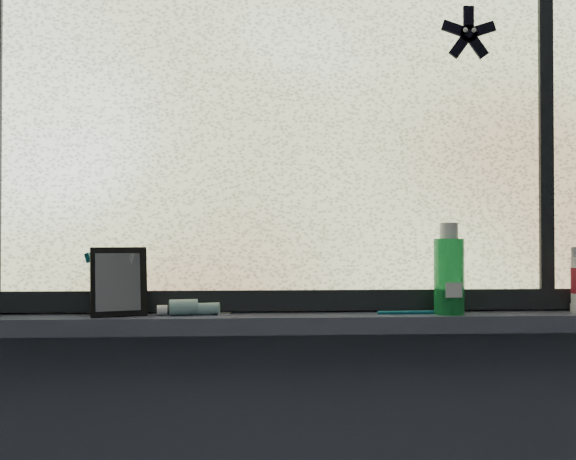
{
  "coord_description": "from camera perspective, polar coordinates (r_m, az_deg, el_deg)",
  "views": [
    {
      "loc": [
        -0.16,
        -0.31,
        1.2
      ],
      "look_at": [
        -0.07,
        1.05,
        1.22
      ],
      "focal_mm": 40.0,
      "sensor_mm": 36.0,
      "label": 1
    }
  ],
  "objects": [
    {
      "name": "wall_back",
      "position": [
        1.62,
        1.95,
        0.92
      ],
      "size": [
        3.0,
        0.01,
        2.5
      ],
      "primitive_type": "cube",
      "color": "#9EA3A8",
      "rests_on": "ground"
    },
    {
      "name": "windowsill",
      "position": [
        1.56,
        2.22,
        -8.21
      ],
      "size": [
        1.62,
        0.14,
        0.04
      ],
      "primitive_type": "cube",
      "color": "#4C4F65",
      "rests_on": "wall_back"
    },
    {
      "name": "window_pane",
      "position": [
        1.63,
        2.02,
        10.82
      ],
      "size": [
        1.5,
        0.01,
        1.0
      ],
      "primitive_type": "cube",
      "color": "silver",
      "rests_on": "wall_back"
    },
    {
      "name": "frame_bottom",
      "position": [
        1.6,
        2.05,
        -6.22
      ],
      "size": [
        1.6,
        0.03,
        0.05
      ],
      "primitive_type": "cube",
      "color": "black",
      "rests_on": "windowsill"
    },
    {
      "name": "frame_mullion",
      "position": [
        1.79,
        21.84,
        9.85
      ],
      "size": [
        0.03,
        0.03,
        1.0
      ],
      "primitive_type": "cube",
      "color": "black",
      "rests_on": "wall_back"
    },
    {
      "name": "starfish_sticker",
      "position": [
        1.75,
        15.76,
        16.44
      ],
      "size": [
        0.15,
        0.02,
        0.15
      ],
      "primitive_type": null,
      "color": "black",
      "rests_on": "window_pane"
    },
    {
      "name": "vanity_mirror",
      "position": [
        1.56,
        -14.81,
        -4.46
      ],
      "size": [
        0.14,
        0.1,
        0.16
      ],
      "primitive_type": "cube",
      "rotation": [
        0.0,
        0.0,
        0.33
      ],
      "color": "black",
      "rests_on": "windowsill"
    },
    {
      "name": "toothpaste_tube",
      "position": [
        1.55,
        -8.47,
        -6.8
      ],
      "size": [
        0.21,
        0.07,
        0.04
      ],
      "primitive_type": null,
      "rotation": [
        0.0,
        0.0,
        0.13
      ],
      "color": "silver",
      "rests_on": "windowsill"
    },
    {
      "name": "toothbrush_cup",
      "position": [
        1.58,
        -15.64,
        -5.74
      ],
      "size": [
        0.07,
        0.07,
        0.09
      ],
      "primitive_type": "cylinder",
      "rotation": [
        0.0,
        0.0,
        -0.08
      ],
      "color": "#A69ACB",
      "rests_on": "windowsill"
    },
    {
      "name": "toothbrush_lying",
      "position": [
        1.58,
        10.74,
        -7.12
      ],
      "size": [
        0.19,
        0.02,
        0.01
      ],
      "primitive_type": null,
      "rotation": [
        0.0,
        0.0,
        0.03
      ],
      "color": "#0C5F70",
      "rests_on": "windowsill"
    },
    {
      "name": "mouthwash_bottle",
      "position": [
        1.6,
        14.12,
        -3.33
      ],
      "size": [
        0.08,
        0.08,
        0.18
      ],
      "primitive_type": "cylinder",
      "rotation": [
        0.0,
        0.0,
        0.15
      ],
      "color": "green",
      "rests_on": "windowsill"
    }
  ]
}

